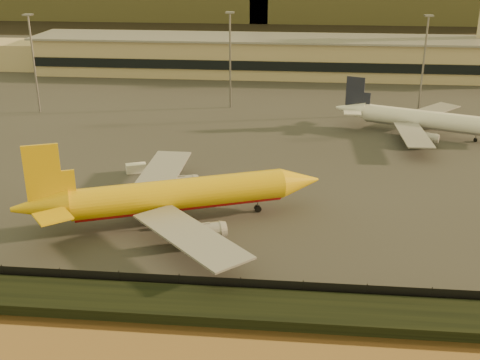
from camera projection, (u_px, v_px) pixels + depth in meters
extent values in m
plane|color=black|center=(236.00, 247.00, 90.05)|extent=(900.00, 900.00, 0.00)
cube|color=black|center=(221.00, 306.00, 74.07)|extent=(320.00, 7.00, 1.40)
cube|color=#2D2D2D|center=(270.00, 96.00, 177.84)|extent=(320.00, 220.00, 0.20)
cube|color=black|center=(225.00, 285.00, 77.55)|extent=(300.00, 0.05, 2.20)
cube|color=tan|center=(275.00, 57.00, 203.32)|extent=(160.00, 22.00, 12.00)
cube|color=black|center=(273.00, 66.00, 193.33)|extent=(160.00, 0.60, 3.00)
cube|color=gray|center=(275.00, 38.00, 200.99)|extent=(164.00, 24.00, 0.60)
cube|color=tan|center=(12.00, 54.00, 216.33)|extent=(50.00, 18.00, 9.00)
cylinder|color=slate|center=(34.00, 65.00, 155.60)|extent=(0.50, 0.50, 25.00)
cube|color=slate|center=(28.00, 15.00, 150.90)|extent=(2.20, 2.20, 0.40)
cylinder|color=slate|center=(230.00, 62.00, 160.23)|extent=(0.50, 0.50, 25.00)
cube|color=slate|center=(230.00, 13.00, 155.54)|extent=(2.20, 2.20, 0.40)
cylinder|color=slate|center=(423.00, 67.00, 153.77)|extent=(0.50, 0.50, 25.00)
cube|color=slate|center=(429.00, 16.00, 149.08)|extent=(2.20, 2.20, 0.40)
cylinder|color=#DEAE0B|center=(180.00, 194.00, 96.29)|extent=(33.70, 17.04, 4.95)
cylinder|color=#BF0C0A|center=(180.00, 199.00, 96.61)|extent=(32.42, 15.68, 3.86)
cone|color=#DEAE0B|center=(300.00, 181.00, 101.40)|extent=(8.00, 7.03, 4.95)
cone|color=#DEAE0B|center=(40.00, 207.00, 90.81)|extent=(9.77, 7.72, 4.95)
cube|color=#DEAE0B|center=(43.00, 172.00, 89.04)|extent=(5.02, 2.27, 8.65)
cube|color=#DEAE0B|center=(53.00, 191.00, 95.57)|extent=(5.02, 4.96, 0.30)
cube|color=#DEAE0B|center=(53.00, 216.00, 86.72)|extent=(6.66, 6.65, 0.30)
cube|color=gray|center=(162.00, 171.00, 108.16)|extent=(6.92, 21.48, 0.30)
cylinder|color=gray|center=(178.00, 184.00, 106.39)|extent=(6.30, 4.61, 2.72)
cube|color=gray|center=(190.00, 236.00, 84.59)|extent=(19.52, 20.14, 0.30)
cylinder|color=gray|center=(202.00, 232.00, 88.56)|extent=(6.30, 4.61, 2.72)
cylinder|color=black|center=(258.00, 209.00, 101.10)|extent=(1.33, 1.20, 1.09)
cylinder|color=slate|center=(258.00, 205.00, 100.89)|extent=(0.19, 0.19, 2.23)
cylinder|color=black|center=(161.00, 226.00, 94.95)|extent=(1.33, 1.20, 1.09)
cylinder|color=slate|center=(161.00, 223.00, 94.74)|extent=(0.19, 0.19, 2.23)
cylinder|color=black|center=(157.00, 214.00, 98.93)|extent=(1.33, 1.20, 1.09)
cylinder|color=slate|center=(157.00, 211.00, 98.72)|extent=(0.19, 0.19, 2.23)
cylinder|color=white|center=(427.00, 119.00, 139.72)|extent=(28.80, 14.04, 4.06)
cylinder|color=gray|center=(427.00, 122.00, 139.98)|extent=(27.73, 12.92, 3.17)
cone|color=white|center=(351.00, 109.00, 147.09)|extent=(8.27, 6.36, 4.06)
cube|color=#1B1E31|center=(355.00, 91.00, 145.11)|extent=(4.30, 1.87, 7.10)
cube|color=white|center=(362.00, 105.00, 149.70)|extent=(5.58, 5.55, 0.24)
cube|color=white|center=(352.00, 113.00, 142.93)|extent=(4.22, 4.03, 0.24)
cube|color=gray|center=(431.00, 111.00, 149.62)|extent=(16.53, 17.31, 0.24)
cylinder|color=gray|center=(437.00, 119.00, 146.91)|extent=(5.34, 3.80, 2.23)
cube|color=gray|center=(413.00, 135.00, 131.00)|extent=(6.16, 18.41, 0.24)
cylinder|color=gray|center=(425.00, 137.00, 132.87)|extent=(5.34, 3.80, 2.23)
cylinder|color=black|center=(475.00, 140.00, 136.40)|extent=(1.09, 0.98, 0.89)
cylinder|color=slate|center=(476.00, 138.00, 136.23)|extent=(0.21, 0.21, 1.83)
cylinder|color=black|center=(410.00, 134.00, 140.70)|extent=(1.09, 0.98, 0.89)
cylinder|color=slate|center=(411.00, 132.00, 140.53)|extent=(0.21, 0.21, 1.83)
cylinder|color=black|center=(414.00, 130.00, 143.75)|extent=(1.09, 0.98, 0.89)
cylinder|color=slate|center=(414.00, 128.00, 143.58)|extent=(0.21, 0.21, 1.83)
cube|color=#DEAE0B|center=(255.00, 184.00, 109.93)|extent=(4.92, 3.65, 2.02)
cube|color=white|center=(136.00, 168.00, 118.19)|extent=(4.26, 3.03, 1.75)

